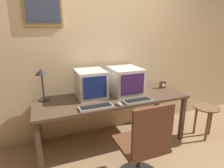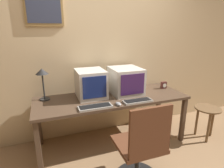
% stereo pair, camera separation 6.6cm
% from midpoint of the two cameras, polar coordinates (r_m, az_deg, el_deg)
% --- Properties ---
extents(wall_back, '(8.00, 0.08, 2.60)m').
position_cam_midpoint_polar(wall_back, '(2.88, -2.52, 9.96)').
color(wall_back, '#D1B284').
rests_on(wall_back, ground_plane).
extents(desk, '(2.09, 0.73, 0.72)m').
position_cam_midpoint_polar(desk, '(2.64, 0.72, -5.33)').
color(desk, '#4C3828').
rests_on(desk, ground_plane).
extents(monitor_left, '(0.38, 0.43, 0.38)m').
position_cam_midpoint_polar(monitor_left, '(2.59, -5.79, 0.12)').
color(monitor_left, beige).
rests_on(monitor_left, desk).
extents(monitor_right, '(0.42, 0.47, 0.38)m').
position_cam_midpoint_polar(monitor_right, '(2.74, 4.84, 1.04)').
color(monitor_right, beige).
rests_on(monitor_right, desk).
extents(keyboard_main, '(0.41, 0.15, 0.03)m').
position_cam_midpoint_polar(keyboard_main, '(2.27, -4.27, -6.95)').
color(keyboard_main, '#A8A399').
rests_on(keyboard_main, desk).
extents(keyboard_side, '(0.38, 0.14, 0.03)m').
position_cam_midpoint_polar(keyboard_side, '(2.47, 8.60, -5.13)').
color(keyboard_side, '#A8A399').
rests_on(keyboard_side, desk).
extents(mouse_near_keyboard, '(0.06, 0.11, 0.04)m').
position_cam_midpoint_polar(mouse_near_keyboard, '(2.34, 2.74, -6.05)').
color(mouse_near_keyboard, gray).
rests_on(mouse_near_keyboard, desk).
extents(desk_clock, '(0.09, 0.05, 0.11)m').
position_cam_midpoint_polar(desk_clock, '(3.09, 16.06, -0.32)').
color(desk_clock, '#4C231E').
rests_on(desk_clock, desk).
extents(desk_lamp, '(0.16, 0.16, 0.43)m').
position_cam_midpoint_polar(desk_lamp, '(2.57, -19.78, 2.36)').
color(desk_lamp, black).
rests_on(desk_lamp, desk).
extents(office_chair, '(0.49, 0.49, 0.97)m').
position_cam_midpoint_polar(office_chair, '(2.10, 9.81, -19.48)').
color(office_chair, black).
rests_on(office_chair, ground_plane).
extents(side_stool, '(0.37, 0.37, 0.50)m').
position_cam_midpoint_polar(side_stool, '(3.21, 27.54, -8.27)').
color(side_stool, brown).
rests_on(side_stool, ground_plane).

